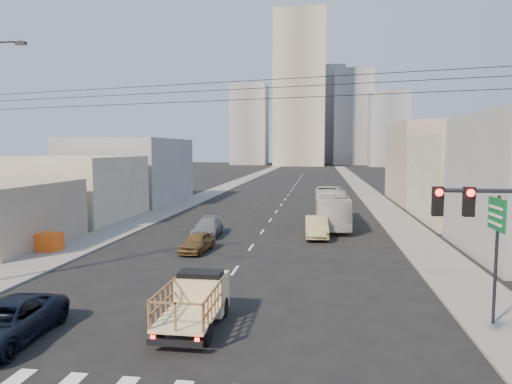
% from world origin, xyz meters
% --- Properties ---
extents(ground, '(420.00, 420.00, 0.00)m').
position_xyz_m(ground, '(0.00, 0.00, 0.00)').
color(ground, black).
rests_on(ground, ground).
extents(sidewalk_left, '(3.50, 180.00, 0.12)m').
position_xyz_m(sidewalk_left, '(-11.75, 70.00, 0.06)').
color(sidewalk_left, slate).
rests_on(sidewalk_left, ground).
extents(sidewalk_right, '(3.50, 180.00, 0.12)m').
position_xyz_m(sidewalk_right, '(11.75, 70.00, 0.06)').
color(sidewalk_right, slate).
rests_on(sidewalk_right, ground).
extents(lane_dashes, '(0.15, 104.00, 0.01)m').
position_xyz_m(lane_dashes, '(0.00, 53.00, 0.01)').
color(lane_dashes, silver).
rests_on(lane_dashes, ground).
extents(flatbed_pickup, '(1.95, 4.41, 1.90)m').
position_xyz_m(flatbed_pickup, '(0.00, -0.07, 1.09)').
color(flatbed_pickup, beige).
rests_on(flatbed_pickup, ground).
extents(navy_pickup, '(2.60, 5.22, 1.42)m').
position_xyz_m(navy_pickup, '(-6.15, -2.40, 0.71)').
color(navy_pickup, black).
rests_on(navy_pickup, ground).
extents(city_bus, '(2.93, 11.44, 3.17)m').
position_xyz_m(city_bus, '(5.62, 24.09, 1.58)').
color(city_bus, beige).
rests_on(city_bus, ground).
extents(sedan_brown, '(1.90, 3.92, 1.29)m').
position_xyz_m(sedan_brown, '(-3.30, 12.22, 0.64)').
color(sedan_brown, brown).
rests_on(sedan_brown, ground).
extents(sedan_tan, '(1.89, 4.90, 1.59)m').
position_xyz_m(sedan_tan, '(4.40, 18.26, 0.80)').
color(sedan_tan, tan).
rests_on(sedan_tan, ground).
extents(sedan_grey, '(2.08, 4.71, 1.35)m').
position_xyz_m(sedan_grey, '(-3.94, 17.56, 0.67)').
color(sedan_grey, slate).
rests_on(sedan_grey, ground).
extents(green_sign, '(0.18, 1.60, 5.00)m').
position_xyz_m(green_sign, '(11.16, 1.50, 3.74)').
color(green_sign, '#2D2D33').
rests_on(green_sign, ground).
extents(overhead_wires, '(23.01, 5.02, 0.72)m').
position_xyz_m(overhead_wires, '(0.00, 1.50, 8.97)').
color(overhead_wires, black).
rests_on(overhead_wires, ground).
extents(crate_stack, '(1.80, 1.20, 1.14)m').
position_xyz_m(crate_stack, '(-13.00, 10.71, 0.69)').
color(crate_stack, '#F65B17').
rests_on(crate_stack, sidewalk_left).
extents(bldg_right_mid, '(11.00, 14.00, 8.00)m').
position_xyz_m(bldg_right_mid, '(19.50, 28.00, 4.00)').
color(bldg_right_mid, '#AAA489').
rests_on(bldg_right_mid, ground).
extents(bldg_right_far, '(12.00, 16.00, 10.00)m').
position_xyz_m(bldg_right_far, '(20.00, 44.00, 5.00)').
color(bldg_right_far, gray).
rests_on(bldg_right_far, ground).
extents(bldg_left_mid, '(11.00, 12.00, 6.00)m').
position_xyz_m(bldg_left_mid, '(-19.00, 24.00, 3.00)').
color(bldg_left_mid, '#AAA489').
rests_on(bldg_left_mid, ground).
extents(bldg_left_far, '(12.00, 16.00, 8.00)m').
position_xyz_m(bldg_left_far, '(-19.50, 39.00, 4.00)').
color(bldg_left_far, gray).
rests_on(bldg_left_far, ground).
extents(high_rise_tower, '(20.00, 20.00, 60.00)m').
position_xyz_m(high_rise_tower, '(-4.00, 170.00, 30.00)').
color(high_rise_tower, gray).
rests_on(high_rise_tower, ground).
extents(midrise_ne, '(16.00, 16.00, 40.00)m').
position_xyz_m(midrise_ne, '(18.00, 185.00, 20.00)').
color(midrise_ne, gray).
rests_on(midrise_ne, ground).
extents(midrise_nw, '(15.00, 15.00, 34.00)m').
position_xyz_m(midrise_nw, '(-26.00, 180.00, 17.00)').
color(midrise_nw, gray).
rests_on(midrise_nw, ground).
extents(midrise_back, '(18.00, 18.00, 44.00)m').
position_xyz_m(midrise_back, '(6.00, 200.00, 22.00)').
color(midrise_back, gray).
rests_on(midrise_back, ground).
extents(midrise_east, '(14.00, 14.00, 28.00)m').
position_xyz_m(midrise_east, '(30.00, 165.00, 14.00)').
color(midrise_east, gray).
rests_on(midrise_east, ground).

